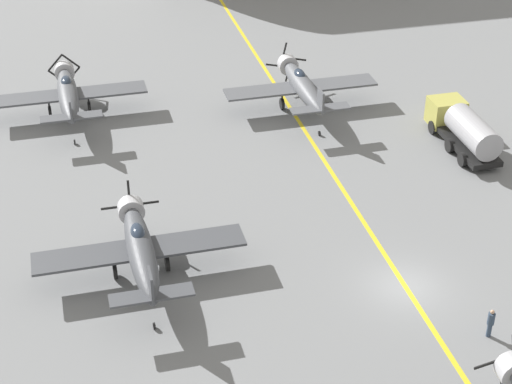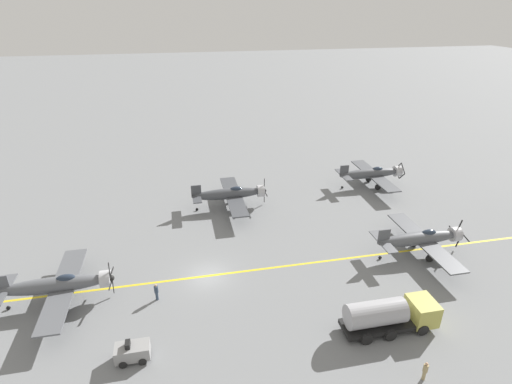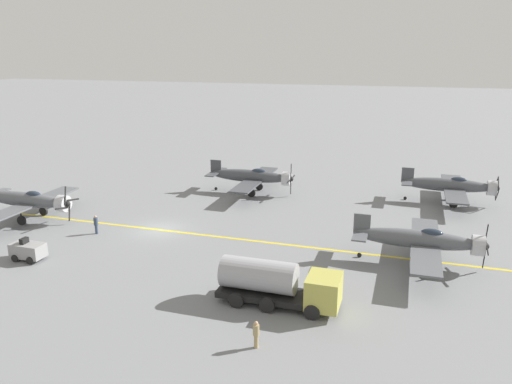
{
  "view_description": "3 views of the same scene",
  "coord_description": "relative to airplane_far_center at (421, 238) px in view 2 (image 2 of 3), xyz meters",
  "views": [
    {
      "loc": [
        -17.5,
        -34.76,
        29.99
      ],
      "look_at": [
        -6.32,
        9.31,
        1.62
      ],
      "focal_mm": 60.0,
      "sensor_mm": 36.0,
      "label": 1
    },
    {
      "loc": [
        32.9,
        -1.86,
        24.92
      ],
      "look_at": [
        -10.6,
        7.16,
        3.72
      ],
      "focal_mm": 28.0,
      "sensor_mm": 36.0,
      "label": 2
    },
    {
      "loc": [
        38.67,
        21.58,
        16.05
      ],
      "look_at": [
        -9.04,
        6.56,
        1.74
      ],
      "focal_mm": 35.0,
      "sensor_mm": 36.0,
      "label": 3
    }
  ],
  "objects": [
    {
      "name": "ground_plane",
      "position": [
        -0.82,
        -22.93,
        -2.01
      ],
      "size": [
        400.0,
        400.0,
        0.0
      ],
      "primitive_type": "plane",
      "color": "slate"
    },
    {
      "name": "taxiway_stripe",
      "position": [
        -0.82,
        -22.93,
        -2.01
      ],
      "size": [
        0.3,
        160.0,
        0.01
      ],
      "primitive_type": "cube",
      "color": "yellow",
      "rests_on": "ground"
    },
    {
      "name": "airplane_far_center",
      "position": [
        0.0,
        0.0,
        0.0
      ],
      "size": [
        12.0,
        9.98,
        3.77
      ],
      "rotation": [
        0.0,
        0.0,
        0.2
      ],
      "color": "#55585D",
      "rests_on": "ground"
    },
    {
      "name": "airplane_far_left",
      "position": [
        -17.69,
        3.1,
        0.0
      ],
      "size": [
        12.0,
        9.98,
        3.65
      ],
      "rotation": [
        0.0,
        0.0,
        -0.22
      ],
      "color": "#4C4F54",
      "rests_on": "ground"
    },
    {
      "name": "airplane_mid_left",
      "position": [
        -15.05,
        -18.42,
        0.0
      ],
      "size": [
        12.0,
        9.98,
        3.8
      ],
      "rotation": [
        0.0,
        0.0,
        -0.25
      ],
      "color": "#43454A",
      "rests_on": "ground"
    },
    {
      "name": "airplane_near_center",
      "position": [
        0.41,
        -36.33,
        0.0
      ],
      "size": [
        12.0,
        9.98,
        3.78
      ],
      "rotation": [
        0.0,
        0.0,
        0.25
      ],
      "color": "#57595E",
      "rests_on": "ground"
    },
    {
      "name": "fuel_tanker",
      "position": [
        9.44,
        -8.74,
        -0.5
      ],
      "size": [
        2.68,
        8.0,
        2.98
      ],
      "color": "black",
      "rests_on": "ground"
    },
    {
      "name": "tow_tractor",
      "position": [
        8.38,
        -29.53,
        -1.22
      ],
      "size": [
        1.57,
        2.6,
        1.79
      ],
      "color": "gray",
      "rests_on": "ground"
    },
    {
      "name": "ground_crew_walking",
      "position": [
        1.76,
        -27.85,
        -1.07
      ],
      "size": [
        0.38,
        0.38,
        1.73
      ],
      "color": "#334256",
      "rests_on": "ground"
    },
    {
      "name": "ground_crew_inspecting",
      "position": [
        14.56,
        -8.68,
        -1.11
      ],
      "size": [
        0.36,
        0.36,
        1.65
      ],
      "color": "tan",
      "rests_on": "ground"
    }
  ]
}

